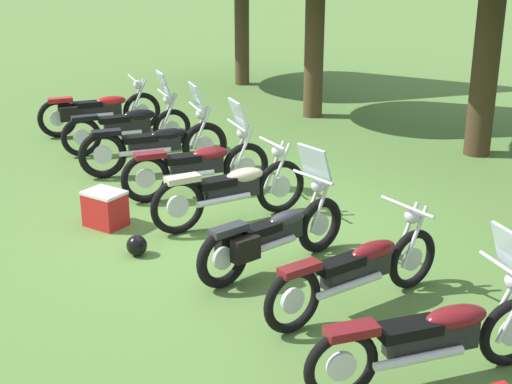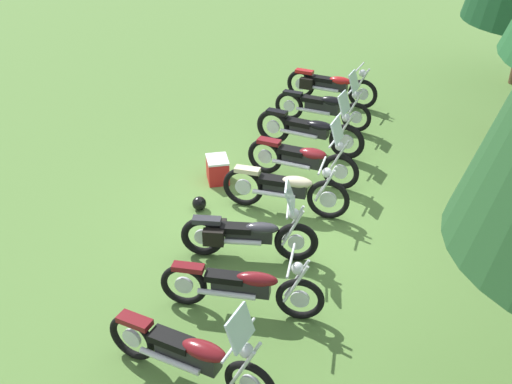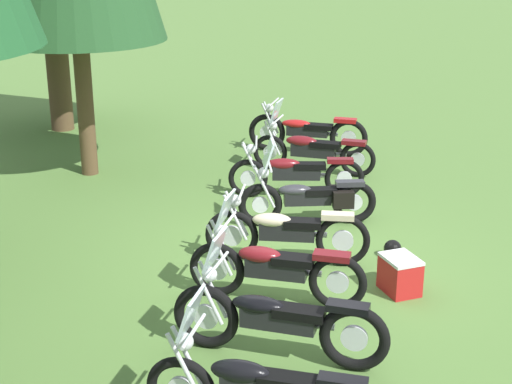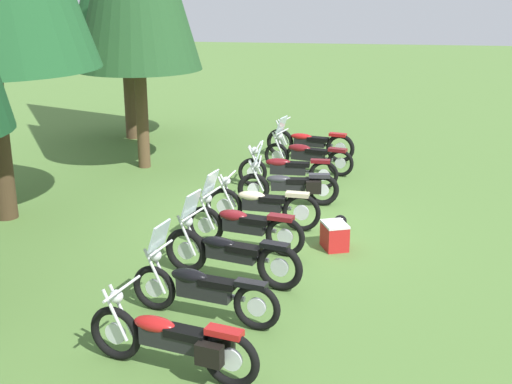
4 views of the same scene
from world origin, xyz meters
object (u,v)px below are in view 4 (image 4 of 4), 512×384
object	(u,v)px
motorcycle_4	(261,205)
motorcycle_5	(289,185)
motorcycle_1	(201,288)
motorcycle_3	(243,224)
motorcycle_2	(230,253)
motorcycle_7	(307,154)
motorcycle_6	(287,169)
picnic_cooler	(335,236)
dropped_helmet	(340,221)
motorcycle_8	(309,143)
motorcycle_0	(174,340)

from	to	relation	value
motorcycle_4	motorcycle_5	size ratio (longest dim) A/B	1.05
motorcycle_1	motorcycle_3	xyz separation A→B (m)	(2.59, -0.14, 0.01)
motorcycle_2	motorcycle_7	xyz separation A→B (m)	(6.47, -0.69, -0.01)
motorcycle_2	motorcycle_6	bearing A→B (deg)	-78.65
motorcycle_2	motorcycle_3	bearing A→B (deg)	-74.02
motorcycle_2	motorcycle_7	size ratio (longest dim) A/B	1.03
motorcycle_4	picnic_cooler	bearing A→B (deg)	154.79
dropped_helmet	motorcycle_2	bearing A→B (deg)	148.12
motorcycle_8	motorcycle_3	bearing A→B (deg)	97.92
motorcycle_1	picnic_cooler	world-z (taller)	motorcycle_1
motorcycle_3	motorcycle_8	size ratio (longest dim) A/B	0.92
motorcycle_8	motorcycle_2	bearing A→B (deg)	99.03
motorcycle_2	motorcycle_7	bearing A→B (deg)	-80.84
motorcycle_3	motorcycle_7	distance (m)	5.23
motorcycle_2	motorcycle_5	distance (m)	3.91
picnic_cooler	motorcycle_2	bearing A→B (deg)	135.13
motorcycle_7	dropped_helmet	xyz separation A→B (m)	(-3.81, -0.96, -0.34)
motorcycle_0	picnic_cooler	distance (m)	4.62
motorcycle_6	dropped_helmet	world-z (taller)	motorcycle_6
motorcycle_2	motorcycle_4	bearing A→B (deg)	-78.24
motorcycle_3	motorcycle_8	distance (m)	6.47
dropped_helmet	motorcycle_5	bearing A→B (deg)	42.49
motorcycle_7	motorcycle_5	bearing A→B (deg)	102.34
motorcycle_2	dropped_helmet	bearing A→B (deg)	-106.60
motorcycle_4	picnic_cooler	world-z (taller)	motorcycle_4
motorcycle_5	motorcycle_4	bearing A→B (deg)	69.71
motorcycle_1	motorcycle_7	bearing A→B (deg)	-83.15
motorcycle_6	picnic_cooler	xyz separation A→B (m)	(-3.52, -1.23, -0.20)
motorcycle_0	motorcycle_4	xyz separation A→B (m)	(5.12, -0.31, 0.01)
motorcycle_7	dropped_helmet	distance (m)	3.94
motorcycle_4	picnic_cooler	distance (m)	1.68
motorcycle_0	motorcycle_7	bearing A→B (deg)	-81.45
motorcycle_0	picnic_cooler	bearing A→B (deg)	-98.32
motorcycle_7	dropped_helmet	bearing A→B (deg)	119.90
motorcycle_2	motorcycle_8	xyz separation A→B (m)	(7.73, -0.66, -0.01)
motorcycle_2	motorcycle_8	world-z (taller)	motorcycle_2
dropped_helmet	motorcycle_8	bearing A→B (deg)	11.04
motorcycle_8	dropped_helmet	distance (m)	5.18
motorcycle_5	picnic_cooler	distance (m)	2.52
motorcycle_2	motorcycle_0	bearing A→B (deg)	101.81
motorcycle_1	picnic_cooler	bearing A→B (deg)	-107.94
motorcycle_8	motorcycle_0	bearing A→B (deg)	99.41
motorcycle_6	motorcycle_7	distance (m)	1.40
motorcycle_5	dropped_helmet	bearing A→B (deg)	127.32
motorcycle_3	picnic_cooler	xyz separation A→B (m)	(0.30, -1.60, -0.23)
motorcycle_3	picnic_cooler	world-z (taller)	motorcycle_3
picnic_cooler	dropped_helmet	bearing A→B (deg)	-3.88
motorcycle_5	motorcycle_6	bearing A→B (deg)	-86.51
motorcycle_0	dropped_helmet	xyz separation A→B (m)	(5.34, -1.82, -0.33)
motorcycle_4	motorcycle_8	distance (m)	5.32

